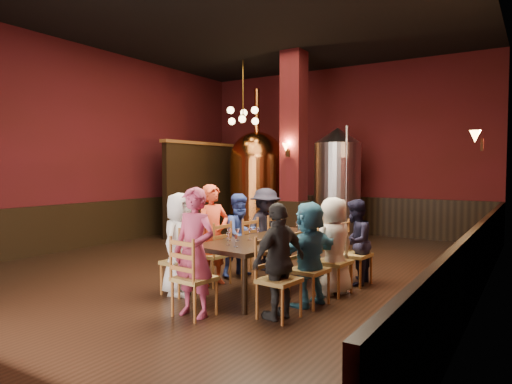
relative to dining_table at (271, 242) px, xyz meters
The scene contains 40 objects.
room 2.34m from the dining_table, 140.27° to the left, with size 10.00×10.02×4.50m.
wainscot_right 2.85m from the dining_table, 23.03° to the left, with size 0.08×9.90×1.00m, color black.
wainscot_back 6.22m from the dining_table, 102.44° to the left, with size 7.90×0.08×1.00m, color black.
wainscot_left 5.42m from the dining_table, 168.13° to the left, with size 0.08×9.90×1.00m, color black.
column 4.52m from the dining_table, 112.74° to the left, with size 0.58×0.58×4.50m, color #460F13.
partition 6.28m from the dining_table, 136.46° to the left, with size 0.22×3.50×2.40m, color black.
pendant_cluster 5.64m from the dining_table, 128.04° to the left, with size 0.90×0.90×1.70m, color #A57226, non-canonical shape.
sconce_wall 3.54m from the dining_table, 36.78° to the left, with size 0.20×0.20×0.36m, color black, non-canonical shape.
sconce_column 4.25m from the dining_table, 114.41° to the left, with size 0.20×0.20×0.36m, color black, non-canonical shape.
dining_table is the anchor object (origin of this frame).
chair_0 1.33m from the dining_table, 136.52° to the right, with size 0.46×0.46×0.92m, color #985B26, non-canonical shape.
person_0 1.31m from the dining_table, 136.52° to the right, with size 0.70×0.45×1.43m, color silver.
chair_1 0.94m from the dining_table, 164.94° to the right, with size 0.46×0.46×0.92m, color #985B26, non-canonical shape.
person_1 0.91m from the dining_table, 164.94° to the right, with size 0.56×0.36×1.52m, color #CB4022.
chair_2 0.94m from the dining_table, 152.63° to the left, with size 0.46×0.46×0.92m, color #985B26, non-canonical shape.
person_2 0.91m from the dining_table, 152.63° to the left, with size 0.66×0.32×1.36m, color #2A3E8D.
chair_3 1.33m from the dining_table, 124.21° to the left, with size 0.46×0.46×0.92m, color #985B26, non-canonical shape.
person_3 1.31m from the dining_table, 124.21° to the left, with size 0.92×0.53×1.42m, color black.
chair_4 1.33m from the dining_table, 55.79° to the right, with size 0.46×0.46×0.92m, color #985B26, non-canonical shape.
person_4 1.31m from the dining_table, 55.79° to the right, with size 0.80×0.33×1.37m, color black.
chair_5 0.94m from the dining_table, 27.37° to the right, with size 0.46×0.46×0.92m, color #985B26, non-canonical shape.
person_5 0.91m from the dining_table, 27.37° to the right, with size 1.25×0.40×1.35m, color teal.
chair_6 0.94m from the dining_table, 15.06° to the left, with size 0.46×0.46×0.92m, color #985B26, non-canonical shape.
person_6 0.91m from the dining_table, 15.06° to the left, with size 0.67×0.43×1.37m, color #B5AE9F.
chair_7 1.33m from the dining_table, 43.48° to the left, with size 0.46×0.46×0.92m, color #985B26, non-canonical shape.
person_7 1.31m from the dining_table, 43.48° to the left, with size 0.63×0.31×1.30m, color black.
chair_8 1.57m from the dining_table, 96.15° to the right, with size 0.46×0.46×0.92m, color #985B26, non-canonical shape.
person_8 1.55m from the dining_table, 96.15° to the right, with size 0.56×0.37×1.54m, color #95314F.
copper_kettle 5.95m from the dining_table, 123.73° to the left, with size 1.66×1.66×3.92m.
steel_vessel 5.13m from the dining_table, 101.01° to the left, with size 1.42×1.42×2.77m.
rose_vase 0.96m from the dining_table, 77.97° to the left, with size 0.20×0.20×0.34m.
wine_glass_0 0.53m from the dining_table, 60.17° to the left, with size 0.07×0.07×0.17m, color white, non-canonical shape.
wine_glass_1 0.39m from the dining_table, 118.63° to the right, with size 0.07×0.07×0.17m, color white, non-canonical shape.
wine_glass_2 0.16m from the dining_table, 77.86° to the left, with size 0.07×0.07×0.17m, color white, non-canonical shape.
wine_glass_3 0.86m from the dining_table, 101.62° to the right, with size 0.07×0.07×0.17m, color white, non-canonical shape.
wine_glass_4 0.92m from the dining_table, 89.85° to the right, with size 0.07×0.07×0.17m, color white, non-canonical shape.
wine_glass_5 0.66m from the dining_table, 126.13° to the right, with size 0.07×0.07×0.17m, color white, non-canonical shape.
wine_glass_6 0.57m from the dining_table, 118.49° to the right, with size 0.07×0.07×0.17m, color white, non-canonical shape.
wine_glass_7 0.79m from the dining_table, 86.91° to the left, with size 0.07×0.07×0.17m, color white, non-canonical shape.
wine_glass_8 0.28m from the dining_table, 112.06° to the right, with size 0.07×0.07×0.17m, color white, non-canonical shape.
Camera 1 is at (4.64, -6.84, 1.77)m, focal length 32.00 mm.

